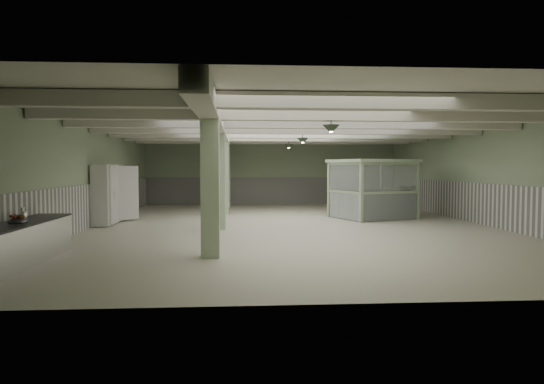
{
  "coord_description": "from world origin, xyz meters",
  "views": [
    {
      "loc": [
        -1.84,
        -17.22,
        2.1
      ],
      "look_at": [
        -0.79,
        -1.95,
        1.3
      ],
      "focal_mm": 32.0,
      "sensor_mm": 36.0,
      "label": 1
    }
  ],
  "objects": [
    {
      "name": "column_c",
      "position": [
        -2.5,
        4.0,
        1.8
      ],
      "size": [
        0.42,
        0.42,
        3.6
      ],
      "primitive_type": "cube",
      "color": "#B0C8A1",
      "rests_on": "floor"
    },
    {
      "name": "pendant_back",
      "position": [
        0.5,
        5.5,
        3.05
      ],
      "size": [
        0.44,
        0.44,
        0.22
      ],
      "primitive_type": "cone",
      "rotation": [
        3.14,
        0.0,
        0.0
      ],
      "color": "#2A3729",
      "rests_on": "ceiling"
    },
    {
      "name": "guard_booth",
      "position": [
        3.61,
        2.21,
        1.65
      ],
      "size": [
        3.69,
        3.44,
        2.39
      ],
      "rotation": [
        0.0,
        0.0,
        0.37
      ],
      "color": "#9CB18D",
      "rests_on": "floor"
    },
    {
      "name": "girder",
      "position": [
        -2.5,
        0.0,
        3.38
      ],
      "size": [
        0.45,
        19.9,
        0.4
      ],
      "primitive_type": "cube",
      "color": "beige",
      "rests_on": "ceiling"
    },
    {
      "name": "walkin_cooler",
      "position": [
        -6.62,
        0.94,
        1.08
      ],
      "size": [
        1.07,
        2.35,
        2.15
      ],
      "color": "silver",
      "rests_on": "floor"
    },
    {
      "name": "wall_left",
      "position": [
        -7.0,
        0.0,
        1.8
      ],
      "size": [
        0.02,
        20.0,
        3.6
      ],
      "primitive_type": "cube",
      "color": "#90A281",
      "rests_on": "floor"
    },
    {
      "name": "wall_right",
      "position": [
        7.0,
        0.0,
        1.8
      ],
      "size": [
        0.02,
        20.0,
        3.6
      ],
      "primitive_type": "cube",
      "color": "#90A281",
      "rests_on": "floor"
    },
    {
      "name": "beam_b",
      "position": [
        0.0,
        -5.0,
        3.42
      ],
      "size": [
        13.9,
        0.35,
        0.32
      ],
      "primitive_type": "cube",
      "color": "beige",
      "rests_on": "ceiling"
    },
    {
      "name": "beam_g",
      "position": [
        0.0,
        7.5,
        3.42
      ],
      "size": [
        13.9,
        0.35,
        0.32
      ],
      "primitive_type": "cube",
      "color": "beige",
      "rests_on": "ceiling"
    },
    {
      "name": "wainscot_back",
      "position": [
        0.0,
        9.97,
        0.75
      ],
      "size": [
        13.9,
        0.05,
        1.5
      ],
      "primitive_type": "cube",
      "color": "white",
      "rests_on": "floor"
    },
    {
      "name": "beam_d",
      "position": [
        0.0,
        0.0,
        3.42
      ],
      "size": [
        13.9,
        0.35,
        0.32
      ],
      "primitive_type": "cube",
      "color": "beige",
      "rests_on": "ceiling"
    },
    {
      "name": "filing_cabinet",
      "position": [
        5.08,
        2.05,
        0.67
      ],
      "size": [
        0.6,
        0.72,
        1.33
      ],
      "primitive_type": "cube",
      "rotation": [
        0.0,
        0.0,
        0.31
      ],
      "color": "#535849",
      "rests_on": "floor"
    },
    {
      "name": "ceiling",
      "position": [
        0.0,
        0.0,
        3.6
      ],
      "size": [
        14.0,
        20.0,
        0.02
      ],
      "primitive_type": "cube",
      "color": "white",
      "rests_on": "wall_back"
    },
    {
      "name": "wall_front",
      "position": [
        0.0,
        -10.0,
        1.8
      ],
      "size": [
        14.0,
        0.02,
        3.6
      ],
      "primitive_type": "cube",
      "color": "#90A281",
      "rests_on": "floor"
    },
    {
      "name": "beam_a",
      "position": [
        0.0,
        -7.5,
        3.42
      ],
      "size": [
        13.9,
        0.35,
        0.32
      ],
      "primitive_type": "cube",
      "color": "beige",
      "rests_on": "ceiling"
    },
    {
      "name": "wainscot_left",
      "position": [
        -6.97,
        0.0,
        0.75
      ],
      "size": [
        0.05,
        19.9,
        1.5
      ],
      "primitive_type": "cube",
      "color": "white",
      "rests_on": "floor"
    },
    {
      "name": "column_b",
      "position": [
        -2.5,
        -1.0,
        1.8
      ],
      "size": [
        0.42,
        0.42,
        3.6
      ],
      "primitive_type": "cube",
      "color": "#B0C8A1",
      "rests_on": "floor"
    },
    {
      "name": "wainscot_right",
      "position": [
        6.97,
        0.0,
        0.75
      ],
      "size": [
        0.05,
        19.9,
        1.5
      ],
      "primitive_type": "cube",
      "color": "white",
      "rests_on": "floor"
    },
    {
      "name": "veg_colander",
      "position": [
        -6.53,
        -6.64,
        0.99
      ],
      "size": [
        0.53,
        0.53,
        0.18
      ],
      "primitive_type": null,
      "rotation": [
        0.0,
        0.0,
        0.41
      ],
      "color": "#404045",
      "rests_on": "prep_counter"
    },
    {
      "name": "prep_counter",
      "position": [
        -6.54,
        -7.0,
        0.46
      ],
      "size": [
        0.85,
        4.88,
        0.91
      ],
      "color": "silver",
      "rests_on": "floor"
    },
    {
      "name": "wall_back",
      "position": [
        0.0,
        10.0,
        1.8
      ],
      "size": [
        14.0,
        0.02,
        3.6
      ],
      "primitive_type": "cube",
      "color": "#90A281",
      "rests_on": "floor"
    },
    {
      "name": "beam_f",
      "position": [
        0.0,
        5.0,
        3.42
      ],
      "size": [
        13.9,
        0.35,
        0.32
      ],
      "primitive_type": "cube",
      "color": "beige",
      "rests_on": "ceiling"
    },
    {
      "name": "pitcher_near",
      "position": [
        -6.56,
        -6.36,
        1.05
      ],
      "size": [
        0.25,
        0.27,
        0.31
      ],
      "primitive_type": null,
      "rotation": [
        0.0,
        0.0,
        -0.16
      ],
      "color": "silver",
      "rests_on": "prep_counter"
    },
    {
      "name": "column_a",
      "position": [
        -2.5,
        -6.0,
        1.8
      ],
      "size": [
        0.42,
        0.42,
        3.6
      ],
      "primitive_type": "cube",
      "color": "#B0C8A1",
      "rests_on": "floor"
    },
    {
      "name": "pendant_mid",
      "position": [
        0.5,
        0.5,
        3.05
      ],
      "size": [
        0.44,
        0.44,
        0.22
      ],
      "primitive_type": "cone",
      "rotation": [
        3.14,
        0.0,
        0.0
      ],
      "color": "#2A3729",
      "rests_on": "ceiling"
    },
    {
      "name": "pendant_front",
      "position": [
        0.5,
        -5.0,
        3.05
      ],
      "size": [
        0.44,
        0.44,
        0.22
      ],
      "primitive_type": "cone",
      "rotation": [
        3.14,
        0.0,
        0.0
      ],
      "color": "#2A3729",
      "rests_on": "ceiling"
    },
    {
      "name": "beam_e",
      "position": [
        0.0,
        2.5,
        3.42
      ],
      "size": [
        13.9,
        0.35,
        0.32
      ],
      "primitive_type": "cube",
      "color": "beige",
      "rests_on": "ceiling"
    },
    {
      "name": "floor",
      "position": [
        0.0,
        0.0,
        0.0
      ],
      "size": [
        20.0,
        20.0,
        0.0
      ],
      "primitive_type": "plane",
      "color": "beige",
      "rests_on": "ground"
    },
    {
      "name": "column_d",
      "position": [
        -2.5,
        8.0,
        1.8
      ],
      "size": [
        0.42,
        0.42,
        3.6
      ],
      "primitive_type": "cube",
      "color": "#B0C8A1",
      "rests_on": "floor"
    },
    {
      "name": "beam_c",
      "position": [
        0.0,
        -2.5,
        3.42
      ],
      "size": [
        13.9,
        0.35,
        0.32
      ],
      "primitive_type": "cube",
      "color": "beige",
      "rests_on": "ceiling"
    }
  ]
}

